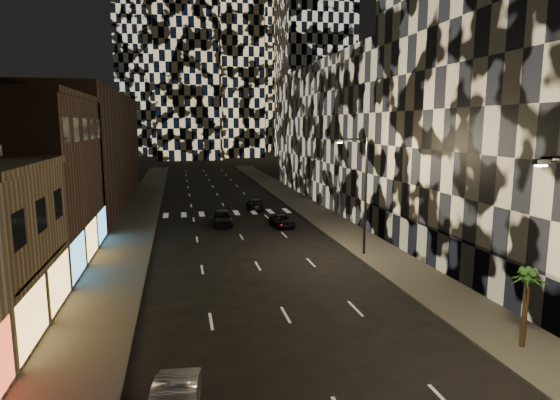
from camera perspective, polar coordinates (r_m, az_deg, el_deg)
name	(u,v)px	position (r m, az deg, el deg)	size (l,w,h in m)	color
sidewalk_left	(138,216)	(54.45, -16.92, -1.87)	(4.00, 120.00, 0.15)	#47443F
sidewalk_right	(311,209)	(56.39, 3.77, -1.11)	(4.00, 120.00, 0.15)	#47443F
curb_left	(157,215)	(54.31, -14.71, -1.80)	(0.20, 120.00, 0.15)	#4C4C47
curb_right	(294,210)	(55.85, 1.70, -1.20)	(0.20, 120.00, 0.15)	#4C4C47
retail_brown	(15,183)	(38.83, -29.61, 1.85)	(10.00, 15.00, 12.00)	#4E352C
retail_filler_left	(84,150)	(64.44, -22.75, 5.69)	(10.00, 40.00, 14.00)	#4E352C
midrise_right	(555,112)	(37.65, 30.55, 9.23)	(16.00, 25.00, 22.00)	#232326
midrise_base	(446,253)	(34.07, 19.61, -6.07)	(0.60, 25.00, 3.00)	#383838
midrise_filler_right	(368,133)	(65.44, 10.67, 8.04)	(16.00, 40.00, 18.00)	#232326
streetlight_far	(363,188)	(36.34, 10.06, 1.47)	(2.55, 0.25, 9.00)	black
car_dark_midlane	(223,218)	(47.93, -6.99, -2.14)	(1.86, 4.61, 1.57)	black
car_dark_oncoming	(255,204)	(56.65, -3.07, -0.47)	(1.80, 4.43, 1.29)	black
car_dark_rightlane	(282,221)	(46.97, 0.28, -2.57)	(1.89, 4.11, 1.14)	black
palm_tree	(527,282)	(23.89, 27.93, -8.83)	(1.85, 1.89, 3.70)	#47331E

